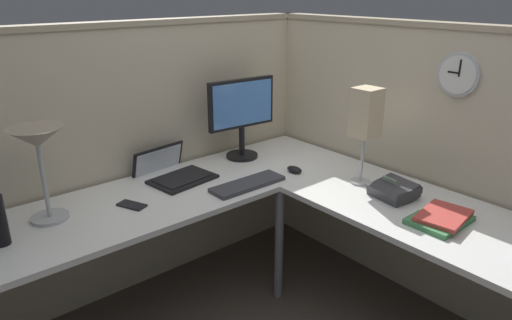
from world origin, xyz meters
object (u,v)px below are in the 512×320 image
laptop (172,172)px  book_stack (441,218)px  desk_lamp_paper (366,115)px  wall_clock (459,75)px  keyboard (248,184)px  desk_lamp_dome (38,145)px  office_phone (395,191)px  computer_mouse (294,169)px  cell_phone (132,205)px  monitor (242,112)px

laptop → book_stack: laptop is taller
desk_lamp_paper → wall_clock: 0.49m
keyboard → wall_clock: (0.80, -0.68, 0.60)m
desk_lamp_dome → office_phone: bearing=-32.1°
desk_lamp_paper → wall_clock: (0.30, -0.32, 0.22)m
office_phone → desk_lamp_dome: bearing=147.9°
keyboard → desk_lamp_paper: desk_lamp_paper is taller
laptop → computer_mouse: size_ratio=4.06×
computer_mouse → desk_lamp_dome: (-1.29, 0.32, 0.35)m
book_stack → office_phone: bearing=77.8°
cell_phone → keyboard: bearing=-39.6°
laptop → keyboard: size_ratio=0.98×
keyboard → desk_lamp_dome: (-0.95, 0.30, 0.35)m
keyboard → wall_clock: bearing=-40.1°
keyboard → computer_mouse: 0.34m
desk_lamp_dome → wall_clock: size_ratio=2.02×
book_stack → desk_lamp_dome: bearing=138.9°
monitor → wall_clock: size_ratio=2.27×
computer_mouse → desk_lamp_paper: bearing=-63.9°
keyboard → wall_clock: size_ratio=1.95×
monitor → keyboard: (-0.26, -0.38, -0.28)m
desk_lamp_paper → book_stack: bearing=-99.5°
desk_lamp_dome → book_stack: bearing=-41.1°
keyboard → book_stack: bearing=-64.7°
monitor → office_phone: 1.04m
monitor → desk_lamp_paper: bearing=-71.9°
cell_phone → book_stack: bearing=-69.7°
computer_mouse → book_stack: bearing=-84.7°
computer_mouse → desk_lamp_paper: desk_lamp_paper is taller
computer_mouse → desk_lamp_paper: 0.53m
computer_mouse → desk_lamp_dome: size_ratio=0.23×
desk_lamp_dome → laptop: bearing=7.5°
cell_phone → office_phone: size_ratio=0.63×
office_phone → desk_lamp_paper: size_ratio=0.43×
computer_mouse → cell_phone: bearing=168.1°
desk_lamp_dome → desk_lamp_paper: 1.60m
monitor → keyboard: 0.54m
desk_lamp_dome → keyboard: bearing=-17.3°
computer_mouse → cell_phone: (-0.93, 0.20, -0.01)m
keyboard → desk_lamp_paper: 0.73m
computer_mouse → laptop: bearing=144.8°
monitor → desk_lamp_dome: monitor is taller
cell_phone → desk_lamp_paper: desk_lamp_paper is taller
office_phone → book_stack: office_phone is taller
desk_lamp_paper → computer_mouse: bearing=116.1°
laptop → wall_clock: 1.61m
cell_phone → wall_clock: wall_clock is taller
laptop → desk_lamp_paper: desk_lamp_paper is taller
cell_phone → desk_lamp_paper: size_ratio=0.27×
computer_mouse → cell_phone: 0.95m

